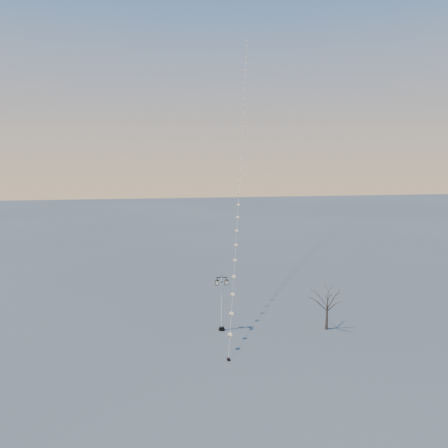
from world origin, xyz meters
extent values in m
plane|color=#505050|center=(0.00, 0.00, 0.00)|extent=(300.00, 300.00, 0.00)
cylinder|color=black|center=(-0.64, 3.87, 0.07)|extent=(0.52, 0.52, 0.15)
cylinder|color=black|center=(-0.64, 3.87, 0.21)|extent=(0.37, 0.37, 0.13)
cylinder|color=white|center=(-0.64, 3.87, 2.45)|extent=(0.12, 0.12, 4.35)
cylinder|color=black|center=(-0.64, 3.87, 4.12)|extent=(0.19, 0.19, 0.06)
cube|color=black|center=(-0.64, 3.87, 4.49)|extent=(0.88, 0.16, 0.06)
sphere|color=black|center=(-0.64, 3.87, 4.60)|extent=(0.13, 0.13, 0.13)
pyramid|color=black|center=(-1.02, 3.91, 4.35)|extent=(0.41, 0.41, 0.13)
cube|color=beige|center=(-1.02, 3.91, 4.06)|extent=(0.24, 0.24, 0.31)
cube|color=black|center=(-1.02, 3.91, 3.89)|extent=(0.28, 0.28, 0.04)
pyramid|color=black|center=(-0.25, 3.82, 4.35)|extent=(0.41, 0.41, 0.13)
cube|color=beige|center=(-0.25, 3.82, 4.06)|extent=(0.24, 0.24, 0.31)
cube|color=black|center=(-0.25, 3.82, 3.89)|extent=(0.28, 0.28, 0.04)
cone|color=#423024|center=(7.97, 2.37, 1.02)|extent=(0.24, 0.24, 2.03)
cylinder|color=black|center=(-1.25, -1.77, 0.11)|extent=(0.22, 0.22, 0.22)
cylinder|color=black|center=(-1.25, -1.77, 0.14)|extent=(0.03, 0.03, 0.27)
cone|color=orange|center=(5.72, 23.49, 17.79)|extent=(0.09, 0.09, 0.31)
cylinder|color=white|center=(-1.25, -1.77, 0.65)|extent=(0.02, 0.02, 0.87)
camera|label=1|loc=(-7.15, -29.74, 13.57)|focal=34.61mm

